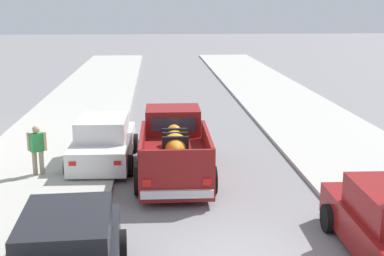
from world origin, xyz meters
name	(u,v)px	position (x,y,z in m)	size (l,w,h in m)	color
sidewalk_left	(70,127)	(-5.13, 12.00, 0.06)	(4.70, 60.00, 0.12)	#B2AFA8
sidewalk_right	(312,123)	(5.13, 12.00, 0.06)	(4.70, 60.00, 0.12)	#B2AFA8
curb_left	(93,127)	(-4.18, 12.00, 0.05)	(0.16, 60.00, 0.10)	silver
curb_right	(290,123)	(4.18, 12.00, 0.05)	(0.16, 60.00, 0.10)	silver
pickup_truck	(174,149)	(-1.02, 5.54, 0.81)	(2.26, 5.23, 1.80)	maroon
car_left_near	(104,142)	(-3.24, 6.94, 0.71)	(2.11, 4.30, 1.54)	silver
pedestrian	(37,148)	(-5.03, 5.61, 0.91)	(0.57, 0.41, 1.59)	gray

